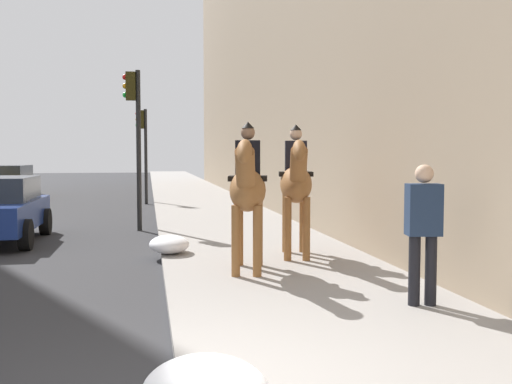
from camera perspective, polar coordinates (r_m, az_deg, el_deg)
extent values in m
ellipsoid|color=brown|center=(9.25, -0.79, 0.18)|extent=(1.58, 0.86, 0.66)
cylinder|color=brown|center=(8.87, 0.12, -4.72)|extent=(0.13, 0.13, 1.07)
cylinder|color=brown|center=(8.88, -1.95, -4.71)|extent=(0.13, 0.13, 1.07)
cylinder|color=brown|center=(9.76, 0.27, -3.95)|extent=(0.13, 0.13, 1.07)
cylinder|color=brown|center=(9.77, -1.61, -3.94)|extent=(0.13, 0.13, 1.07)
cylinder|color=brown|center=(8.46, -1.03, 2.22)|extent=(0.68, 0.41, 0.68)
ellipsoid|color=brown|center=(8.25, -1.10, 3.91)|extent=(0.66, 0.35, 0.49)
cylinder|color=black|center=(9.96, -0.61, -0.14)|extent=(0.30, 0.16, 0.55)
cube|color=black|center=(9.29, -0.78, 1.32)|extent=(0.56, 0.68, 0.08)
cube|color=black|center=(9.28, -0.78, 3.26)|extent=(0.35, 0.43, 0.55)
sphere|color=#8C664C|center=(9.29, -0.78, 5.70)|extent=(0.22, 0.22, 0.22)
cone|color=black|center=(9.29, -0.79, 6.44)|extent=(0.24, 0.24, 0.10)
ellipsoid|color=brown|center=(10.60, 3.83, 0.75)|extent=(1.58, 0.84, 0.66)
cylinder|color=brown|center=(10.23, 4.85, -3.54)|extent=(0.13, 0.13, 1.09)
cylinder|color=brown|center=(10.21, 3.05, -3.55)|extent=(0.13, 0.13, 1.09)
cylinder|color=brown|center=(11.12, 4.51, -2.97)|extent=(0.13, 0.13, 1.09)
cylinder|color=brown|center=(11.10, 2.86, -2.97)|extent=(0.13, 0.13, 1.09)
cylinder|color=brown|center=(9.82, 4.09, 2.55)|extent=(0.67, 0.40, 0.68)
ellipsoid|color=brown|center=(9.61, 4.17, 4.01)|extent=(0.66, 0.34, 0.49)
cylinder|color=black|center=(11.32, 3.63, 0.43)|extent=(0.30, 0.15, 0.55)
cube|color=black|center=(10.64, 3.82, 1.74)|extent=(0.55, 0.67, 0.08)
cube|color=black|center=(10.64, 3.83, 3.43)|extent=(0.35, 0.43, 0.55)
sphere|color=#D8AD8C|center=(10.64, 3.84, 5.56)|extent=(0.22, 0.22, 0.22)
cone|color=black|center=(10.65, 3.84, 6.20)|extent=(0.23, 0.23, 0.10)
cylinder|color=black|center=(7.47, 14.91, -7.27)|extent=(0.14, 0.14, 0.85)
cylinder|color=black|center=(7.53, 16.39, -7.21)|extent=(0.14, 0.14, 0.85)
cube|color=#1E2D47|center=(7.39, 15.75, -1.63)|extent=(0.32, 0.44, 0.62)
sphere|color=#D8AD8C|center=(7.37, 15.81, 1.70)|extent=(0.22, 0.22, 0.22)
cube|color=orange|center=(29.16, -22.59, 0.75)|extent=(4.51, 1.91, 0.60)
cube|color=#262D38|center=(29.40, -22.49, 1.87)|extent=(2.42, 1.60, 0.52)
cylinder|color=black|center=(27.64, -21.63, 0.01)|extent=(0.65, 0.25, 0.64)
cylinder|color=black|center=(30.31, -20.36, 0.34)|extent=(0.65, 0.25, 0.64)
cylinder|color=black|center=(12.88, -21.18, -3.84)|extent=(0.64, 0.22, 0.64)
cylinder|color=black|center=(15.23, -19.50, -2.69)|extent=(0.64, 0.22, 0.64)
cylinder|color=black|center=(15.30, -11.16, 3.86)|extent=(0.12, 0.12, 4.04)
cube|color=#2D280C|center=(15.39, -11.92, 9.89)|extent=(0.20, 0.24, 0.70)
sphere|color=red|center=(15.42, -12.42, 10.69)|extent=(0.14, 0.14, 0.14)
sphere|color=orange|center=(15.40, -12.41, 9.88)|extent=(0.14, 0.14, 0.14)
sphere|color=green|center=(15.37, -12.39, 9.06)|extent=(0.14, 0.14, 0.14)
cylinder|color=black|center=(23.47, -10.50, 3.32)|extent=(0.12, 0.12, 3.68)
cube|color=#2D280C|center=(23.51, -10.98, 6.83)|extent=(0.20, 0.24, 0.70)
sphere|color=red|center=(23.52, -11.31, 7.36)|extent=(0.14, 0.14, 0.14)
sphere|color=orange|center=(23.51, -11.30, 6.83)|extent=(0.14, 0.14, 0.14)
sphere|color=green|center=(23.50, -11.29, 6.29)|extent=(0.14, 0.14, 0.14)
ellipsoid|color=white|center=(11.13, -8.31, -4.97)|extent=(0.95, 0.73, 0.33)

